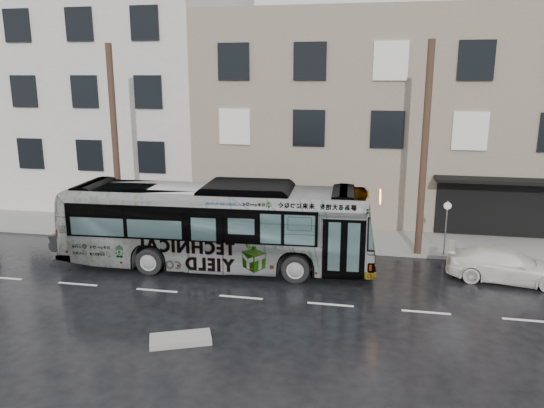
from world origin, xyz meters
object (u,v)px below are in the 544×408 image
Objects in this scene: sign_post at (446,228)px; bus at (217,225)px; utility_pole_front at (424,151)px; dark_sedan at (96,241)px; utility_pole_rear at (115,143)px; white_sedan at (506,265)px.

bus reaches higher than sign_post.
utility_pole_front reaches higher than bus.
dark_sedan is (-5.68, 0.35, -1.13)m from bus.
sign_post is (15.10, 0.00, -3.30)m from utility_pole_rear.
dark_sedan is at bearing 83.84° from bus.
utility_pole_rear is at bearing 180.00° from utility_pole_front.
utility_pole_rear is at bearing 6.99° from dark_sedan.
white_sedan is (17.12, -2.28, -4.01)m from utility_pole_rear.
dark_sedan is (0.10, -2.55, -4.00)m from utility_pole_rear.
bus is (-9.32, -2.90, 0.43)m from sign_post.
utility_pole_rear is at bearing 90.42° from white_sedan.
utility_pole_front reaches higher than white_sedan.
utility_pole_rear reaches higher than white_sedan.
white_sedan is at bearing -48.34° from sign_post.
sign_post is at bearing 0.00° from utility_pole_front.
utility_pole_front is 3.48m from sign_post.
dark_sedan is (-13.90, -2.55, -4.00)m from utility_pole_front.
utility_pole_rear is (-14.00, 0.00, 0.00)m from utility_pole_front.
sign_post is 9.76m from bus.
utility_pole_rear is 15.46m from sign_post.
white_sedan is at bearing -84.43° from dark_sedan.
bus is 3.25× the size of dark_sedan.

